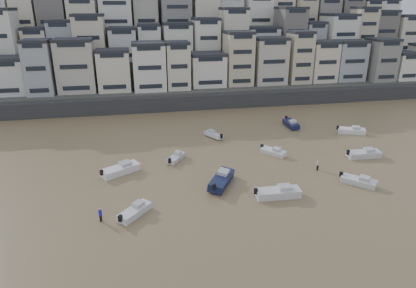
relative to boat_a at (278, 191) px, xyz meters
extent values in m
cube|color=#38383A|center=(-0.13, 46.08, 0.86)|extent=(140.00, 3.00, 3.50)
cube|color=#4C4C47|center=(4.87, 53.08, 1.11)|extent=(140.00, 14.00, 4.00)
cube|color=#4C4C47|center=(4.87, 65.08, 4.11)|extent=(140.00, 14.00, 10.00)
cube|color=#4C4C47|center=(4.87, 77.08, 8.11)|extent=(140.00, 14.00, 18.00)
cube|color=#4C4C47|center=(4.87, 89.08, 12.11)|extent=(140.00, 16.00, 26.00)
cube|color=#4C4C47|center=(4.87, 103.08, 15.11)|extent=(140.00, 18.00, 32.00)
camera|label=1|loc=(-17.73, -40.89, 23.09)|focal=32.00mm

